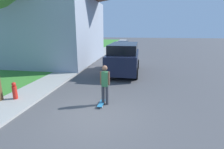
% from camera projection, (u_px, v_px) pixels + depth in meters
% --- Properties ---
extents(ground_plane, '(120.00, 120.00, 0.00)m').
position_uv_depth(ground_plane, '(92.00, 116.00, 6.46)').
color(ground_plane, '#49494C').
extents(lawn, '(10.00, 80.00, 0.08)m').
position_uv_depth(lawn, '(13.00, 70.00, 13.46)').
color(lawn, '#387F2D').
rests_on(lawn, ground_plane).
extents(sidewalk, '(1.80, 80.00, 0.10)m').
position_uv_depth(sidewalk, '(67.00, 72.00, 12.75)').
color(sidewalk, '#9E9E99').
rests_on(sidewalk, ground_plane).
extents(house, '(10.75, 9.35, 8.38)m').
position_uv_depth(house, '(41.00, 14.00, 16.10)').
color(house, '#99A3B2').
rests_on(house, lawn).
extents(suv_parked, '(2.16, 4.82, 2.12)m').
position_uv_depth(suv_parked, '(124.00, 58.00, 12.47)').
color(suv_parked, black).
rests_on(suv_parked, ground_plane).
extents(car_down_street, '(1.85, 4.04, 1.32)m').
position_uv_depth(car_down_street, '(123.00, 45.00, 27.07)').
color(car_down_street, '#B7B7BC').
rests_on(car_down_street, ground_plane).
extents(skateboarder, '(0.41, 0.22, 1.69)m').
position_uv_depth(skateboarder, '(105.00, 83.00, 7.20)').
color(skateboarder, '#38383D').
rests_on(skateboarder, ground_plane).
extents(skateboard, '(0.22, 0.77, 0.10)m').
position_uv_depth(skateboard, '(101.00, 103.00, 7.33)').
color(skateboard, '#236B99').
rests_on(skateboard, ground_plane).
extents(fire_hydrant, '(0.20, 0.20, 0.76)m').
position_uv_depth(fire_hydrant, '(15.00, 91.00, 7.68)').
color(fire_hydrant, red).
rests_on(fire_hydrant, sidewalk).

